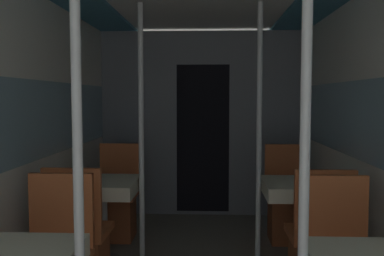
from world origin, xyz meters
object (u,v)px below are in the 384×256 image
object	(u,v)px
chair_right_near_1	(318,256)
support_pole_right_0	(304,171)
dining_table_left_1	(101,193)
support_pole_left_1	(141,135)
chair_left_near_1	(80,253)
support_pole_left_0	(78,169)
chair_left_far_1	(117,209)
chair_right_far_1	(287,211)
support_pole_right_1	(259,135)
dining_table_right_1	(300,194)

from	to	relation	value
chair_right_near_1	support_pole_right_0	bearing A→B (deg)	-107.39
dining_table_left_1	support_pole_left_1	size ratio (longest dim) A/B	0.32
chair_left_near_1	support_pole_left_1	bearing A→B (deg)	59.75
support_pole_left_0	support_pole_left_1	bearing A→B (deg)	90.00
chair_left_far_1	chair_right_far_1	size ratio (longest dim) A/B	1.00
dining_table_left_1	support_pole_left_1	world-z (taller)	support_pole_left_1
chair_left_far_1	support_pole_left_1	size ratio (longest dim) A/B	0.43
support_pole_right_1	support_pole_left_1	bearing A→B (deg)	180.00
chair_left_near_1	support_pole_right_1	bearing A→B (deg)	24.24
support_pole_left_1	dining_table_right_1	world-z (taller)	support_pole_left_1
chair_right_near_1	chair_left_near_1	bearing A→B (deg)	180.00
support_pole_right_1	dining_table_left_1	bearing A→B (deg)	180.00
support_pole_right_1	support_pole_right_0	bearing A→B (deg)	-90.00
chair_right_near_1	support_pole_left_0	bearing A→B (deg)	-140.02
chair_left_near_1	chair_right_near_1	distance (m)	1.74
support_pole_left_0	chair_right_near_1	size ratio (longest dim) A/B	2.34
dining_table_right_1	support_pole_right_1	world-z (taller)	support_pole_right_1
dining_table_left_1	chair_left_far_1	xyz separation A→B (m)	(0.00, 0.62, -0.31)
dining_table_left_1	support_pole_right_0	xyz separation A→B (m)	(1.38, -1.77, 0.51)
dining_table_left_1	chair_right_far_1	bearing A→B (deg)	19.62
chair_right_far_1	dining_table_left_1	bearing A→B (deg)	19.62
support_pole_left_0	dining_table_left_1	bearing A→B (deg)	101.52
support_pole_left_0	chair_left_far_1	bearing A→B (deg)	98.59
support_pole_right_0	support_pole_left_0	bearing A→B (deg)	180.00
chair_left_far_1	chair_right_far_1	xyz separation A→B (m)	(1.74, 0.00, 0.00)
chair_left_far_1	chair_right_far_1	distance (m)	1.74
chair_left_near_1	support_pole_left_0	bearing A→B (deg)	-72.61
support_pole_left_1	chair_right_far_1	xyz separation A→B (m)	(1.38, 0.62, -0.82)
dining_table_left_1	support_pole_right_1	xyz separation A→B (m)	(1.38, -0.00, 0.51)
dining_table_left_1	chair_left_far_1	size ratio (longest dim) A/B	0.75
chair_left_near_1	support_pole_right_1	world-z (taller)	support_pole_right_1
chair_right_near_1	dining_table_left_1	bearing A→B (deg)	160.38
support_pole_left_0	support_pole_right_0	bearing A→B (deg)	0.00
support_pole_left_1	dining_table_left_1	bearing A→B (deg)	180.00
support_pole_left_0	dining_table_right_1	size ratio (longest dim) A/B	3.11
dining_table_left_1	support_pole_left_1	bearing A→B (deg)	-0.00
support_pole_left_1	chair_right_far_1	bearing A→B (deg)	24.24
support_pole_left_0	dining_table_right_1	xyz separation A→B (m)	(1.38, 1.77, -0.51)
chair_left_far_1	dining_table_right_1	bearing A→B (deg)	160.38
dining_table_right_1	chair_right_near_1	distance (m)	0.69
support_pole_left_0	chair_right_near_1	bearing A→B (deg)	39.98
chair_left_near_1	support_pole_right_0	world-z (taller)	support_pole_right_0
chair_left_far_1	support_pole_left_1	world-z (taller)	support_pole_left_1
dining_table_right_1	chair_right_near_1	world-z (taller)	chair_right_near_1
chair_right_far_1	support_pole_right_1	size ratio (longest dim) A/B	0.43
dining_table_right_1	chair_right_far_1	distance (m)	0.69
support_pole_left_1	support_pole_left_0	bearing A→B (deg)	-90.00
support_pole_left_1	dining_table_right_1	distance (m)	1.47
chair_right_near_1	support_pole_right_1	distance (m)	1.09
support_pole_right_0	chair_right_far_1	world-z (taller)	support_pole_right_0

